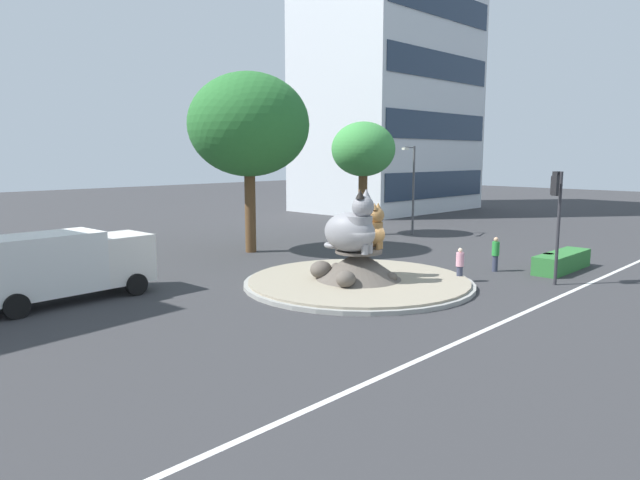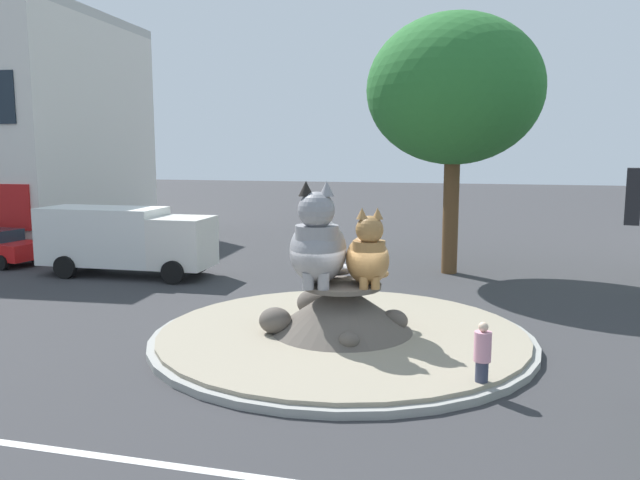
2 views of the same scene
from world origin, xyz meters
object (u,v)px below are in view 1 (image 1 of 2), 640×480
(cat_statue_grey, at_px, (352,229))
(litter_bin, at_px, (547,263))
(second_tree_near_tower, at_px, (249,125))
(delivery_box_truck, at_px, (58,264))
(traffic_light_mast, at_px, (557,202))
(cat_statue_tabby, at_px, (368,232))
(pedestrian_green_shirt, at_px, (496,253))
(broadleaf_tree_behind_island, at_px, (363,150))
(streetlight_arm, at_px, (412,183))
(pedestrian_pink_shirt, at_px, (460,264))
(office_tower, at_px, (389,72))

(cat_statue_grey, relative_size, litter_bin, 3.28)
(second_tree_near_tower, height_order, delivery_box_truck, second_tree_near_tower)
(litter_bin, bearing_deg, traffic_light_mast, -153.79)
(cat_statue_tabby, relative_size, pedestrian_green_shirt, 1.33)
(pedestrian_green_shirt, distance_m, litter_bin, 2.60)
(cat_statue_grey, distance_m, cat_statue_tabby, 1.33)
(broadleaf_tree_behind_island, height_order, pedestrian_green_shirt, broadleaf_tree_behind_island)
(traffic_light_mast, bearing_deg, delivery_box_truck, 63.62)
(streetlight_arm, bearing_deg, pedestrian_green_shirt, 36.52)
(traffic_light_mast, bearing_deg, pedestrian_pink_shirt, 46.75)
(pedestrian_pink_shirt, relative_size, litter_bin, 1.72)
(cat_statue_grey, xyz_separation_m, second_tree_near_tower, (2.86, 10.34, 4.82))
(streetlight_arm, bearing_deg, delivery_box_truck, -13.58)
(cat_statue_grey, bearing_deg, pedestrian_green_shirt, 59.00)
(second_tree_near_tower, distance_m, pedestrian_pink_shirt, 14.73)
(pedestrian_green_shirt, bearing_deg, traffic_light_mast, -83.93)
(cat_statue_tabby, xyz_separation_m, pedestrian_green_shirt, (6.26, -2.99, -1.41))
(office_tower, relative_size, litter_bin, 31.23)
(pedestrian_green_shirt, bearing_deg, streetlight_arm, 75.81)
(office_tower, bearing_deg, broadleaf_tree_behind_island, -146.98)
(cat_statue_grey, distance_m, pedestrian_green_shirt, 8.23)
(cat_statue_tabby, height_order, second_tree_near_tower, second_tree_near_tower)
(cat_statue_grey, height_order, pedestrian_pink_shirt, cat_statue_grey)
(pedestrian_pink_shirt, distance_m, pedestrian_green_shirt, 3.31)
(streetlight_arm, bearing_deg, pedestrian_pink_shirt, 26.58)
(second_tree_near_tower, relative_size, delivery_box_truck, 1.47)
(cat_statue_grey, relative_size, cat_statue_tabby, 1.30)
(cat_statue_tabby, height_order, broadleaf_tree_behind_island, broadleaf_tree_behind_island)
(pedestrian_green_shirt, distance_m, delivery_box_truck, 19.69)
(pedestrian_green_shirt, relative_size, litter_bin, 1.90)
(traffic_light_mast, relative_size, broadleaf_tree_behind_island, 0.62)
(traffic_light_mast, distance_m, streetlight_arm, 16.42)
(cat_statue_tabby, height_order, pedestrian_green_shirt, cat_statue_tabby)
(cat_statue_tabby, height_order, pedestrian_pink_shirt, cat_statue_tabby)
(pedestrian_green_shirt, height_order, delivery_box_truck, delivery_box_truck)
(traffic_light_mast, relative_size, second_tree_near_tower, 0.48)
(traffic_light_mast, height_order, broadleaf_tree_behind_island, broadleaf_tree_behind_island)
(pedestrian_green_shirt, xyz_separation_m, delivery_box_truck, (-17.34, 9.30, 0.62))
(traffic_light_mast, relative_size, delivery_box_truck, 0.71)
(cat_statue_tabby, bearing_deg, delivery_box_truck, -135.42)
(cat_statue_tabby, bearing_deg, pedestrian_green_shirt, 48.76)
(office_tower, relative_size, streetlight_arm, 4.46)
(office_tower, distance_m, streetlight_arm, 22.11)
(cat_statue_grey, distance_m, delivery_box_truck, 11.79)
(office_tower, bearing_deg, traffic_light_mast, -130.22)
(traffic_light_mast, bearing_deg, office_tower, -29.92)
(traffic_light_mast, xyz_separation_m, second_tree_near_tower, (-3.73, 16.36, 3.73))
(office_tower, relative_size, pedestrian_pink_shirt, 18.13)
(traffic_light_mast, distance_m, broadleaf_tree_behind_island, 17.67)
(cat_statue_tabby, bearing_deg, office_tower, 110.16)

